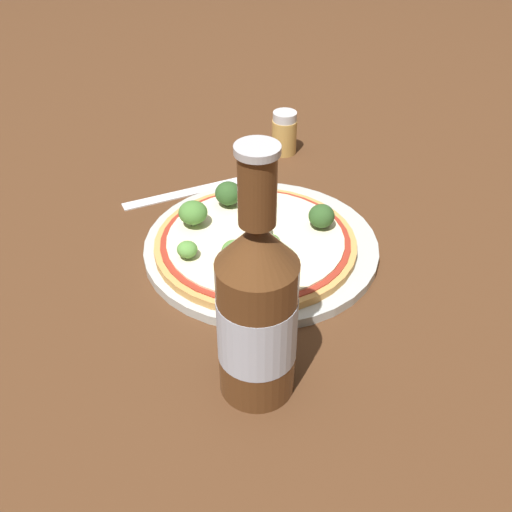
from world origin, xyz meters
TOP-DOWN VIEW (x-y plane):
  - ground_plane at (0.00, 0.00)m, footprint 3.00×3.00m
  - plate at (0.01, -0.02)m, footprint 0.29×0.29m
  - pizza at (0.01, -0.03)m, footprint 0.25×0.25m
  - broccoli_floret_0 at (0.08, -0.06)m, footprint 0.03×0.03m
  - broccoli_floret_1 at (0.03, 0.05)m, footprint 0.03×0.03m
  - broccoli_floret_2 at (-0.05, -0.08)m, footprint 0.04×0.04m
  - broccoli_floret_3 at (0.04, -0.07)m, footprint 0.03×0.03m
  - broccoli_floret_4 at (-0.00, -0.11)m, footprint 0.02×0.02m
  - broccoli_floret_5 at (-0.04, 0.02)m, footprint 0.03×0.03m
  - broccoli_floret_6 at (-0.07, -0.02)m, footprint 0.03×0.03m
  - broccoli_floret_7 at (0.01, -0.02)m, footprint 0.02×0.02m
  - broccoli_floret_8 at (0.05, -0.03)m, footprint 0.03×0.03m
  - beer_bottle at (0.18, -0.14)m, footprint 0.07×0.07m
  - pepper_shaker at (-0.19, 0.16)m, footprint 0.04×0.04m
  - fork at (-0.16, -0.02)m, footprint 0.05×0.20m

SIDE VIEW (x-z plane):
  - ground_plane at x=0.00m, z-range 0.00..0.00m
  - fork at x=-0.16m, z-range 0.00..0.00m
  - plate at x=0.01m, z-range 0.00..0.01m
  - pizza at x=0.01m, z-range 0.01..0.03m
  - pepper_shaker at x=-0.19m, z-range 0.00..0.07m
  - broccoli_floret_4 at x=0.00m, z-range 0.03..0.05m
  - broccoli_floret_3 at x=0.04m, z-range 0.03..0.05m
  - broccoli_floret_5 at x=-0.04m, z-range 0.03..0.06m
  - broccoli_floret_0 at x=0.08m, z-range 0.03..0.06m
  - broccoli_floret_1 at x=0.03m, z-range 0.03..0.06m
  - broccoli_floret_8 at x=0.05m, z-range 0.03..0.06m
  - broccoli_floret_7 at x=0.01m, z-range 0.03..0.06m
  - broccoli_floret_6 at x=-0.07m, z-range 0.03..0.06m
  - broccoli_floret_2 at x=-0.05m, z-range 0.03..0.06m
  - beer_bottle at x=0.18m, z-range -0.03..0.22m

